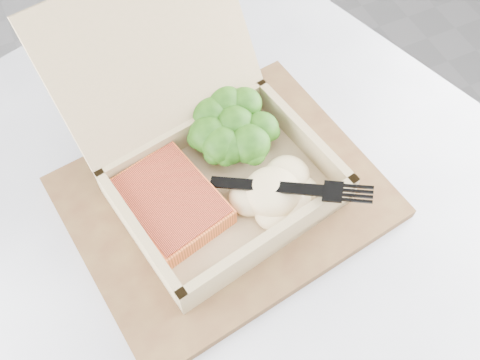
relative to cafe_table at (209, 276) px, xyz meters
name	(u,v)px	position (x,y,z in m)	size (l,w,h in m)	color
cafe_table	(209,276)	(0.00, 0.00, 0.00)	(0.94, 0.94, 0.71)	black
serving_tray	(225,197)	(0.03, 0.01, 0.19)	(0.34, 0.27, 0.01)	brown
takeout_container	(202,145)	(0.03, 0.05, 0.25)	(0.27, 0.31, 0.19)	tan
salmon_fillet	(171,202)	(-0.03, 0.01, 0.22)	(0.09, 0.12, 0.02)	orange
broccoli_pile	(234,129)	(0.07, 0.07, 0.23)	(0.11, 0.11, 0.04)	#367B1B
mashed_potatoes	(273,192)	(0.08, -0.02, 0.22)	(0.10, 0.09, 0.03)	beige
plastic_fork	(245,182)	(0.05, -0.01, 0.24)	(0.15, 0.12, 0.02)	black
receipt	(127,101)	(-0.02, 0.20, 0.18)	(0.07, 0.13, 0.00)	white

